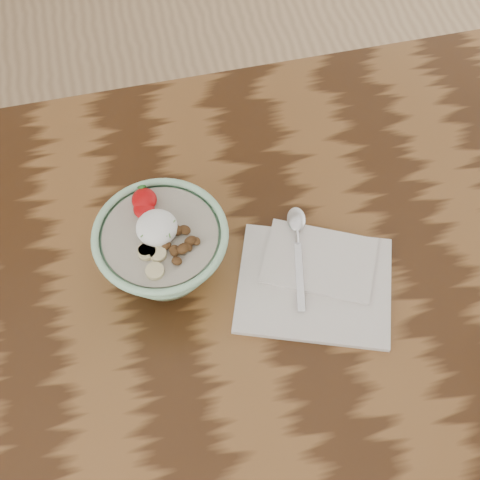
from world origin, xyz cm
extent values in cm
cube|color=#381F0E|center=(0.00, 0.00, 73.00)|extent=(160.00, 90.00, 4.00)
cylinder|color=#4C2D19|center=(72.00, 37.00, 35.50)|extent=(7.00, 7.00, 71.00)
cylinder|color=#9FD6AA|center=(2.06, 5.49, 75.62)|extent=(8.63, 8.63, 1.23)
torus|color=#9FD6AA|center=(2.06, 5.49, 85.69)|extent=(19.63, 19.63, 1.13)
cylinder|color=#B9AF99|center=(2.06, 5.49, 85.07)|extent=(16.65, 16.65, 1.03)
ellipsoid|color=white|center=(1.81, 6.10, 86.73)|extent=(5.97, 5.97, 3.28)
ellipsoid|color=#B2080A|center=(0.80, 11.28, 86.60)|extent=(3.67, 4.04, 2.02)
cone|color=#286623|center=(0.80, 12.93, 86.90)|extent=(1.40, 1.03, 1.52)
ellipsoid|color=#B2080A|center=(0.53, 9.83, 86.44)|extent=(3.10, 3.41, 1.71)
cone|color=#286623|center=(0.53, 11.23, 86.74)|extent=(1.40, 1.03, 1.52)
cylinder|color=#CCBD86|center=(0.44, -0.31, 85.99)|extent=(2.60, 2.60, 0.70)
cylinder|color=#CCBD86|center=(-0.18, 2.92, 85.99)|extent=(2.55, 2.55, 0.70)
cylinder|color=#CCBD86|center=(-0.29, 3.24, 85.99)|extent=(2.07, 2.07, 0.70)
cylinder|color=#CCBD86|center=(1.29, 2.25, 85.99)|extent=(2.36, 2.36, 0.70)
ellipsoid|color=#4F3017|center=(6.09, 3.17, 86.25)|extent=(2.18, 1.77, 1.47)
ellipsoid|color=#4F3017|center=(5.59, 2.36, 86.09)|extent=(1.59, 1.77, 1.10)
ellipsoid|color=#4F3017|center=(3.58, 2.42, 86.06)|extent=(1.96, 1.99, 1.08)
ellipsoid|color=#4F3017|center=(3.56, 2.03, 86.14)|extent=(1.41, 1.69, 1.20)
ellipsoid|color=#4F3017|center=(2.61, 3.33, 86.08)|extent=(1.80, 1.74, 1.12)
ellipsoid|color=#4F3017|center=(3.64, 0.50, 86.12)|extent=(2.01, 1.95, 1.00)
ellipsoid|color=#4F3017|center=(6.84, 3.09, 86.06)|extent=(1.55, 1.64, 0.87)
ellipsoid|color=#4F3017|center=(4.46, 5.27, 86.25)|extent=(2.04, 1.76, 1.31)
ellipsoid|color=#4F3017|center=(4.14, 5.75, 86.26)|extent=(1.92, 2.24, 1.33)
ellipsoid|color=#4F3017|center=(4.85, 2.16, 86.27)|extent=(2.46, 2.29, 1.40)
ellipsoid|color=#4F3017|center=(5.62, 5.16, 86.21)|extent=(2.32, 2.31, 0.93)
cylinder|color=#598C3B|center=(1.47, 6.39, 87.59)|extent=(1.18, 0.30, 0.22)
cylinder|color=#598C3B|center=(3.20, 4.40, 87.59)|extent=(0.73, 1.26, 0.23)
cylinder|color=#598C3B|center=(0.43, 4.55, 87.59)|extent=(1.36, 0.61, 0.23)
cylinder|color=#598C3B|center=(4.09, 5.76, 87.59)|extent=(1.04, 0.98, 0.22)
cylinder|color=#598C3B|center=(3.35, 4.16, 87.59)|extent=(0.23, 1.36, 0.23)
cylinder|color=#598C3B|center=(2.53, 5.87, 87.59)|extent=(0.46, 1.77, 0.24)
cylinder|color=#598C3B|center=(3.35, 5.99, 87.59)|extent=(0.74, 1.20, 0.22)
cylinder|color=#598C3B|center=(-0.15, 4.86, 87.59)|extent=(1.03, 0.82, 0.22)
cylinder|color=#598C3B|center=(1.64, 4.16, 87.59)|extent=(1.29, 0.50, 0.22)
cylinder|color=#598C3B|center=(2.26, 6.27, 87.59)|extent=(0.91, 1.48, 0.24)
cube|color=silver|center=(23.65, -2.31, 75.45)|extent=(28.22, 25.53, 0.89)
cube|color=silver|center=(25.44, 1.27, 76.16)|extent=(20.34, 17.85, 0.54)
cube|color=silver|center=(21.57, -1.03, 76.61)|extent=(3.56, 11.58, 0.35)
cylinder|color=silver|center=(23.13, 6.12, 76.78)|extent=(1.34, 3.11, 0.71)
ellipsoid|color=silver|center=(23.74, 8.96, 76.91)|extent=(4.01, 5.19, 0.96)
camera|label=1|loc=(2.34, -44.80, 166.92)|focal=50.00mm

